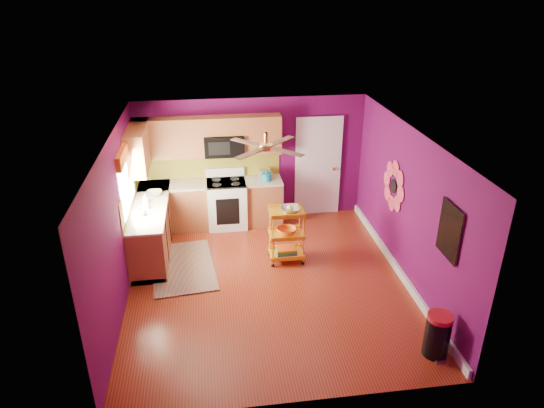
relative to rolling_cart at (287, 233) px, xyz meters
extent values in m
plane|color=maroon|center=(-0.41, -0.66, -0.55)|extent=(5.00, 5.00, 0.00)
cube|color=#5A0A4D|center=(-0.41, 1.84, 0.70)|extent=(4.50, 0.04, 2.50)
cube|color=#5A0A4D|center=(-0.41, -3.16, 0.70)|extent=(4.50, 0.04, 2.50)
cube|color=#5A0A4D|center=(-2.66, -0.66, 0.70)|extent=(0.04, 5.00, 2.50)
cube|color=#5A0A4D|center=(1.84, -0.66, 0.70)|extent=(0.04, 5.00, 2.50)
cube|color=silver|center=(-0.41, -0.66, 1.95)|extent=(4.50, 5.00, 0.04)
cube|color=white|center=(1.81, -0.66, -0.48)|extent=(0.05, 4.90, 0.14)
cube|color=brown|center=(-2.36, 0.69, -0.10)|extent=(0.60, 2.30, 0.90)
cube|color=brown|center=(-1.26, 1.54, -0.10)|extent=(2.80, 0.60, 0.90)
cube|color=beige|center=(-2.36, 0.69, 0.37)|extent=(0.63, 2.30, 0.04)
cube|color=beige|center=(-1.26, 1.54, 0.37)|extent=(2.80, 0.63, 0.04)
cube|color=black|center=(-2.36, 0.69, -0.50)|extent=(0.54, 2.30, 0.10)
cube|color=black|center=(-1.26, 1.54, -0.50)|extent=(2.80, 0.54, 0.10)
cube|color=white|center=(-0.96, 1.51, -0.09)|extent=(0.76, 0.66, 0.92)
cube|color=black|center=(-0.96, 1.51, 0.37)|extent=(0.76, 0.62, 0.03)
cube|color=white|center=(-0.96, 1.79, 0.49)|extent=(0.76, 0.06, 0.18)
cube|color=black|center=(-0.96, 1.19, -0.10)|extent=(0.45, 0.02, 0.55)
cube|color=brown|center=(-2.00, 1.68, 1.27)|extent=(1.32, 0.33, 0.75)
cube|color=brown|center=(-0.22, 1.68, 1.27)|extent=(0.72, 0.33, 0.75)
cube|color=brown|center=(-0.96, 1.68, 1.48)|extent=(0.76, 0.33, 0.34)
cube|color=brown|center=(-2.50, 1.19, 1.27)|extent=(0.33, 1.30, 0.75)
cube|color=black|center=(-0.96, 1.64, 1.10)|extent=(0.76, 0.38, 0.40)
cube|color=olive|center=(-1.26, 1.83, 0.64)|extent=(2.80, 0.01, 0.51)
cube|color=olive|center=(-2.65, 0.69, 0.64)|extent=(0.01, 2.30, 0.51)
cube|color=white|center=(-2.64, 0.39, 1.00)|extent=(0.03, 1.20, 1.00)
cube|color=orange|center=(-2.61, 0.39, 1.47)|extent=(0.08, 1.35, 0.22)
cube|color=white|center=(0.94, 1.82, 0.47)|extent=(0.85, 0.04, 2.05)
cube|color=white|center=(0.94, 1.80, 0.47)|extent=(0.95, 0.02, 2.15)
sphere|color=#BF8C3F|center=(1.26, 1.76, 0.45)|extent=(0.07, 0.07, 0.07)
cylinder|color=black|center=(1.82, -0.06, 0.80)|extent=(0.01, 0.24, 0.24)
cube|color=teal|center=(1.82, -2.06, 1.00)|extent=(0.03, 0.52, 0.72)
cube|color=black|center=(1.80, -2.06, 1.00)|extent=(0.01, 0.56, 0.76)
cylinder|color=#BF8C3F|center=(-0.41, -0.46, 1.87)|extent=(0.06, 0.06, 0.16)
cylinder|color=#BF8C3F|center=(-0.41, -0.46, 1.73)|extent=(0.20, 0.20, 0.08)
cube|color=#4C2D19|center=(-0.15, -0.19, 1.73)|extent=(0.47, 0.47, 0.01)
cube|color=#4C2D19|center=(-0.68, -0.19, 1.73)|extent=(0.47, 0.47, 0.01)
cube|color=#4C2D19|center=(-0.68, -0.73, 1.73)|extent=(0.47, 0.47, 0.01)
cube|color=#4C2D19|center=(-0.15, -0.73, 1.73)|extent=(0.47, 0.47, 0.01)
cube|color=#321810|center=(-1.82, 0.01, -0.54)|extent=(1.21, 1.79, 0.02)
cylinder|color=yellow|center=(-0.27, -0.18, -0.05)|extent=(0.03, 0.03, 0.92)
cylinder|color=yellow|center=(0.26, -0.18, -0.05)|extent=(0.03, 0.03, 0.92)
cylinder|color=yellow|center=(-0.27, 0.18, -0.05)|extent=(0.03, 0.03, 0.92)
cylinder|color=yellow|center=(0.26, 0.18, -0.05)|extent=(0.03, 0.03, 0.92)
sphere|color=black|center=(-0.27, -0.18, -0.52)|extent=(0.07, 0.07, 0.07)
sphere|color=black|center=(0.26, -0.18, -0.52)|extent=(0.07, 0.07, 0.07)
sphere|color=black|center=(-0.27, 0.18, -0.52)|extent=(0.07, 0.07, 0.07)
sphere|color=black|center=(0.26, 0.18, -0.52)|extent=(0.07, 0.07, 0.07)
cube|color=yellow|center=(-0.01, 0.00, 0.39)|extent=(0.60, 0.43, 0.03)
cube|color=yellow|center=(-0.01, 0.00, -0.03)|extent=(0.60, 0.43, 0.03)
cube|color=yellow|center=(-0.01, 0.00, -0.42)|extent=(0.60, 0.43, 0.03)
imported|color=beige|center=(0.05, 0.00, 0.45)|extent=(0.33, 0.33, 0.08)
sphere|color=yellow|center=(0.05, 0.00, 0.47)|extent=(0.11, 0.11, 0.11)
imported|color=orange|center=(-0.01, 0.00, 0.04)|extent=(0.34, 0.34, 0.11)
cube|color=navy|center=(-0.01, 0.00, -0.39)|extent=(0.35, 0.26, 0.04)
cube|color=#267233|center=(-0.01, 0.00, -0.35)|extent=(0.35, 0.26, 0.04)
cube|color=orange|center=(-0.01, 0.00, -0.31)|extent=(0.35, 0.26, 0.03)
cylinder|color=black|center=(1.57, -2.61, -0.27)|extent=(0.33, 0.33, 0.57)
cylinder|color=red|center=(1.57, -2.61, 0.05)|extent=(0.33, 0.33, 0.07)
cube|color=beige|center=(1.57, -2.77, -0.54)|extent=(0.11, 0.06, 0.03)
cylinder|color=#126C8D|center=(-0.16, 1.47, 0.47)|extent=(0.18, 0.18, 0.16)
sphere|color=#126C8D|center=(-0.16, 1.47, 0.57)|extent=(0.06, 0.06, 0.06)
cube|color=beige|center=(-0.18, 1.63, 0.48)|extent=(0.22, 0.15, 0.18)
imported|color=#EA3F72|center=(-2.39, 0.51, 0.48)|extent=(0.08, 0.08, 0.18)
imported|color=white|center=(-2.42, 0.73, 0.47)|extent=(0.14, 0.14, 0.17)
imported|color=white|center=(-2.30, 1.07, 0.42)|extent=(0.28, 0.28, 0.07)
imported|color=white|center=(-2.43, 0.23, 0.44)|extent=(0.14, 0.14, 0.11)
camera|label=1|loc=(-1.26, -7.28, 4.01)|focal=32.00mm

